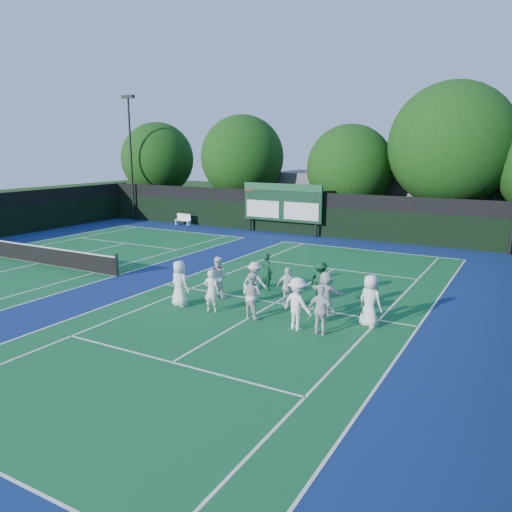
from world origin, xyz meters
The scene contains 31 objects.
ground centered at (0.00, 0.00, 0.00)m, with size 120.00×120.00×0.00m, color #14330D.
court_apron centered at (-6.00, 1.00, 0.00)m, with size 34.00×32.00×0.01m, color navy.
near_court centered at (0.00, 1.00, 0.01)m, with size 11.05×23.85×0.01m.
left_court centered at (-14.00, 1.00, 0.01)m, with size 11.05×23.85×0.01m.
back_fence centered at (-6.00, 16.00, 1.36)m, with size 34.00×0.08×3.00m.
scoreboard centered at (-7.01, 15.59, 2.19)m, with size 6.00×0.21×3.55m.
clubhouse centered at (-2.00, 24.00, 2.00)m, with size 18.00×6.00×4.00m, color slate.
light_pole_left centered at (-21.00, 15.70, 6.30)m, with size 1.20×0.30×10.12m.
tennis_net centered at (-14.00, 1.00, 0.49)m, with size 11.30×0.10×1.10m.
bench centered at (-15.54, 15.37, 0.49)m, with size 1.48×0.56×0.91m.
tree_a centered at (-21.27, 19.58, 4.84)m, with size 6.42×6.42×8.21m.
tree_b centered at (-12.43, 19.58, 5.06)m, with size 6.71×6.71×8.59m.
tree_c centered at (-3.35, 19.58, 4.38)m, with size 6.24×6.24×7.67m.
tree_d centered at (3.50, 19.58, 5.94)m, with size 8.15×8.15×10.23m.
tennis_ball_0 centered at (-2.52, 0.15, 0.03)m, with size 0.07×0.07×0.07m, color gold.
tennis_ball_2 centered at (1.91, -0.12, 0.03)m, with size 0.07×0.07×0.07m, color gold.
tennis_ball_3 centered at (-3.38, 1.27, 0.03)m, with size 0.07×0.07×0.07m, color gold.
tennis_ball_4 centered at (1.56, 1.08, 0.03)m, with size 0.07×0.07×0.07m, color gold.
tennis_ball_5 centered at (1.41, -0.41, 0.03)m, with size 0.07×0.07×0.07m, color gold.
player_front_0 centered at (-3.03, -1.12, 0.89)m, with size 0.87×0.57×1.78m, color white.
player_front_1 centered at (-1.57, -1.10, 0.81)m, with size 0.59×0.39×1.61m, color white.
player_front_2 centered at (0.05, -0.94, 0.84)m, with size 0.82×0.64×1.68m, color silver.
player_front_3 centered at (1.97, -1.23, 0.89)m, with size 1.16×0.66×1.79m, color white.
player_front_4 centered at (2.84, -1.28, 0.82)m, with size 0.96×0.40×1.64m, color silver.
player_back_0 centered at (-2.42, 0.60, 0.84)m, with size 0.82×0.64×1.68m, color white.
player_back_1 centered at (-0.88, 0.90, 0.79)m, with size 1.02×0.58×1.57m, color silver.
player_back_2 centered at (0.59, 0.87, 0.77)m, with size 0.90×0.38×1.54m, color silver.
player_back_3 centered at (2.19, 0.72, 0.80)m, with size 1.48×0.47×1.60m, color silver.
player_back_4 centered at (3.98, 0.26, 0.90)m, with size 0.88×0.58×1.81m, color white.
coach_left centered at (-1.17, 2.49, 0.80)m, with size 0.58×0.38×1.60m, color #0E361F.
coach_right centered at (1.36, 2.28, 0.79)m, with size 1.02×0.58×1.57m, color #103C20.
Camera 1 is at (8.55, -15.70, 5.96)m, focal length 35.00 mm.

